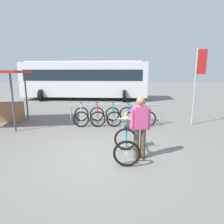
{
  "coord_description": "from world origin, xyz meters",
  "views": [
    {
      "loc": [
        -0.26,
        -5.05,
        2.24
      ],
      "look_at": [
        0.27,
        0.99,
        1.0
      ],
      "focal_mm": 31.38,
      "sensor_mm": 36.0,
      "label": 1
    }
  ],
  "objects": [
    {
      "name": "person_with_featured_bike",
      "position": [
        0.88,
        -0.31,
        0.91
      ],
      "size": [
        0.53,
        0.24,
        1.64
      ],
      "color": "brown",
      "rests_on": "ground"
    },
    {
      "name": "racked_bike_lime",
      "position": [
        1.92,
        3.2,
        0.37
      ],
      "size": [
        0.69,
        1.1,
        0.97
      ],
      "color": "black",
      "rests_on": "ground"
    },
    {
      "name": "racked_bike_blue",
      "position": [
        1.23,
        3.25,
        0.37
      ],
      "size": [
        0.75,
        1.16,
        0.98
      ],
      "color": "black",
      "rests_on": "ground"
    },
    {
      "name": "featured_bicycle",
      "position": [
        0.55,
        -0.09,
        0.49
      ],
      "size": [
        0.79,
        1.24,
        1.09
      ],
      "color": "black",
      "rests_on": "ground"
    },
    {
      "name": "bus_distant",
      "position": [
        -1.05,
        11.4,
        1.74
      ],
      "size": [
        10.26,
        4.39,
        3.08
      ],
      "color": "silver",
      "rests_on": "ground"
    },
    {
      "name": "banner_flag",
      "position": [
        4.04,
        2.84,
        2.23
      ],
      "size": [
        0.44,
        0.05,
        3.2
      ],
      "color": "#B2B2B7",
      "rests_on": "ground"
    },
    {
      "name": "ground_plane",
      "position": [
        0.0,
        0.0,
        0.0
      ],
      "size": [
        80.0,
        80.0,
        0.0
      ],
      "primitive_type": "plane",
      "color": "slate"
    },
    {
      "name": "bike_rack_rail",
      "position": [
        0.62,
        3.11,
        0.68
      ],
      "size": [
        3.9,
        0.31,
        0.88
      ],
      "color": "#99999E",
      "rests_on": "ground"
    },
    {
      "name": "racked_bike_red",
      "position": [
        -0.17,
        3.34,
        0.37
      ],
      "size": [
        0.68,
        1.1,
        0.97
      ],
      "color": "black",
      "rests_on": "ground"
    },
    {
      "name": "racked_bike_teal",
      "position": [
        0.53,
        3.29,
        0.37
      ],
      "size": [
        0.68,
        1.13,
        0.98
      ],
      "color": "black",
      "rests_on": "ground"
    },
    {
      "name": "racked_bike_white",
      "position": [
        -0.87,
        3.38,
        0.37
      ],
      "size": [
        0.71,
        1.12,
        0.97
      ],
      "color": "black",
      "rests_on": "ground"
    }
  ]
}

